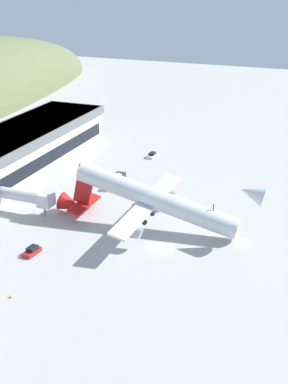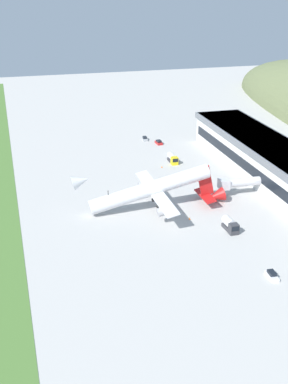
{
  "view_description": "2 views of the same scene",
  "coord_description": "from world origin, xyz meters",
  "px_view_note": "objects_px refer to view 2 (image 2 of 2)",
  "views": [
    {
      "loc": [
        -85.26,
        -29.91,
        49.75
      ],
      "look_at": [
        9.77,
        7.17,
        6.93
      ],
      "focal_mm": 50.0,
      "sensor_mm": 36.0,
      "label": 1
    },
    {
      "loc": [
        140.86,
        -33.33,
        62.85
      ],
      "look_at": [
        7.57,
        2.38,
        5.35
      ],
      "focal_mm": 50.0,
      "sensor_mm": 36.0,
      "label": 2
    }
  ],
  "objects_px": {
    "service_car_2": "(188,179)",
    "fuel_truck": "(173,159)",
    "service_car_0": "(272,275)",
    "service_car_3": "(159,142)",
    "jetway_0": "(237,183)",
    "box_truck": "(230,225)",
    "terminal_building": "(284,168)",
    "traffic_cone_1": "(190,218)",
    "cargo_airplane": "(153,190)",
    "traffic_cone_0": "(162,167)",
    "service_car_1": "(145,139)"
  },
  "relations": [
    {
      "from": "service_car_0",
      "to": "terminal_building",
      "type": "bearing_deg",
      "value": 149.4
    },
    {
      "from": "jetway_0",
      "to": "service_car_2",
      "type": "height_order",
      "value": "jetway_0"
    },
    {
      "from": "box_truck",
      "to": "traffic_cone_1",
      "type": "height_order",
      "value": "box_truck"
    },
    {
      "from": "service_car_0",
      "to": "box_truck",
      "type": "relative_size",
      "value": 0.7
    },
    {
      "from": "service_car_0",
      "to": "service_car_2",
      "type": "distance_m",
      "value": 60.68
    },
    {
      "from": "jetway_0",
      "to": "service_car_0",
      "type": "distance_m",
      "value": 46.94
    },
    {
      "from": "service_car_2",
      "to": "service_car_3",
      "type": "height_order",
      "value": "service_car_3"
    },
    {
      "from": "traffic_cone_0",
      "to": "traffic_cone_1",
      "type": "height_order",
      "value": "same"
    },
    {
      "from": "service_car_0",
      "to": "service_car_3",
      "type": "xyz_separation_m",
      "value": [
        -100.53,
        3.63,
        0.04
      ]
    },
    {
      "from": "service_car_0",
      "to": "service_car_1",
      "type": "xyz_separation_m",
      "value": [
        -106.71,
        -0.31,
        0.01
      ]
    },
    {
      "from": "fuel_truck",
      "to": "traffic_cone_1",
      "type": "bearing_deg",
      "value": -12.08
    },
    {
      "from": "service_car_0",
      "to": "traffic_cone_0",
      "type": "height_order",
      "value": "service_car_0"
    },
    {
      "from": "service_car_1",
      "to": "service_car_3",
      "type": "xyz_separation_m",
      "value": [
        6.18,
        3.94,
        0.04
      ]
    },
    {
      "from": "service_car_2",
      "to": "service_car_3",
      "type": "distance_m",
      "value": 39.93
    },
    {
      "from": "cargo_airplane",
      "to": "service_car_3",
      "type": "relative_size",
      "value": 10.45
    },
    {
      "from": "terminal_building",
      "to": "service_car_0",
      "type": "height_order",
      "value": "terminal_building"
    },
    {
      "from": "box_truck",
      "to": "traffic_cone_1",
      "type": "bearing_deg",
      "value": -138.92
    },
    {
      "from": "fuel_truck",
      "to": "traffic_cone_1",
      "type": "height_order",
      "value": "fuel_truck"
    },
    {
      "from": "cargo_airplane",
      "to": "traffic_cone_0",
      "type": "bearing_deg",
      "value": 159.24
    },
    {
      "from": "service_car_2",
      "to": "fuel_truck",
      "type": "distance_m",
      "value": 17.81
    },
    {
      "from": "service_car_1",
      "to": "fuel_truck",
      "type": "relative_size",
      "value": 0.63
    },
    {
      "from": "cargo_airplane",
      "to": "traffic_cone_1",
      "type": "relative_size",
      "value": 76.92
    },
    {
      "from": "cargo_airplane",
      "to": "traffic_cone_0",
      "type": "height_order",
      "value": "cargo_airplane"
    },
    {
      "from": "traffic_cone_1",
      "to": "box_truck",
      "type": "bearing_deg",
      "value": 41.08
    },
    {
      "from": "terminal_building",
      "to": "cargo_airplane",
      "type": "relative_size",
      "value": 2.44
    },
    {
      "from": "service_car_2",
      "to": "box_truck",
      "type": "relative_size",
      "value": 0.65
    },
    {
      "from": "service_car_0",
      "to": "fuel_truck",
      "type": "height_order",
      "value": "fuel_truck"
    },
    {
      "from": "box_truck",
      "to": "service_car_1",
      "type": "bearing_deg",
      "value": -179.55
    },
    {
      "from": "service_car_0",
      "to": "service_car_3",
      "type": "distance_m",
      "value": 100.6
    },
    {
      "from": "service_car_0",
      "to": "traffic_cone_1",
      "type": "height_order",
      "value": "service_car_0"
    },
    {
      "from": "jetway_0",
      "to": "service_car_0",
      "type": "height_order",
      "value": "jetway_0"
    },
    {
      "from": "terminal_building",
      "to": "service_car_3",
      "type": "height_order",
      "value": "terminal_building"
    },
    {
      "from": "service_car_3",
      "to": "jetway_0",
      "type": "bearing_deg",
      "value": 8.39
    },
    {
      "from": "service_car_2",
      "to": "fuel_truck",
      "type": "xyz_separation_m",
      "value": [
        -17.78,
        0.63,
        0.86
      ]
    },
    {
      "from": "service_car_2",
      "to": "traffic_cone_1",
      "type": "distance_m",
      "value": 29.2
    },
    {
      "from": "service_car_2",
      "to": "service_car_1",
      "type": "bearing_deg",
      "value": -177.7
    },
    {
      "from": "service_car_0",
      "to": "service_car_2",
      "type": "bearing_deg",
      "value": 178.54
    },
    {
      "from": "cargo_airplane",
      "to": "traffic_cone_0",
      "type": "relative_size",
      "value": 76.92
    },
    {
      "from": "terminal_building",
      "to": "box_truck",
      "type": "distance_m",
      "value": 35.94
    },
    {
      "from": "terminal_building",
      "to": "traffic_cone_1",
      "type": "xyz_separation_m",
      "value": [
        13.77,
        -35.19,
        -6.3
      ]
    },
    {
      "from": "cargo_airplane",
      "to": "service_car_1",
      "type": "bearing_deg",
      "value": 166.97
    },
    {
      "from": "jetway_0",
      "to": "box_truck",
      "type": "height_order",
      "value": "jetway_0"
    },
    {
      "from": "jetway_0",
      "to": "cargo_airplane",
      "type": "bearing_deg",
      "value": -82.44
    },
    {
      "from": "terminal_building",
      "to": "fuel_truck",
      "type": "xyz_separation_m",
      "value": [
        -31.75,
        -25.44,
        -5.11
      ]
    },
    {
      "from": "service_car_1",
      "to": "fuel_truck",
      "type": "height_order",
      "value": "fuel_truck"
    },
    {
      "from": "cargo_airplane",
      "to": "fuel_truck",
      "type": "bearing_deg",
      "value": 154.49
    },
    {
      "from": "box_truck",
      "to": "service_car_0",
      "type": "bearing_deg",
      "value": -0.82
    },
    {
      "from": "terminal_building",
      "to": "traffic_cone_0",
      "type": "bearing_deg",
      "value": -132.27
    },
    {
      "from": "service_car_0",
      "to": "box_truck",
      "type": "bearing_deg",
      "value": 179.18
    },
    {
      "from": "jetway_0",
      "to": "traffic_cone_1",
      "type": "relative_size",
      "value": 22.58
    }
  ]
}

